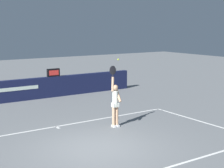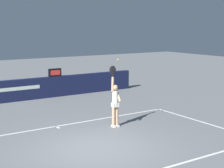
{
  "view_description": "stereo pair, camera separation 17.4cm",
  "coord_description": "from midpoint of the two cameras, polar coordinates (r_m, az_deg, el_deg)",
  "views": [
    {
      "loc": [
        -5.43,
        -9.02,
        3.81
      ],
      "look_at": [
        1.88,
        1.87,
        1.62
      ],
      "focal_mm": 56.37,
      "sensor_mm": 36.0,
      "label": 1
    },
    {
      "loc": [
        -5.28,
        -9.12,
        3.81
      ],
      "look_at": [
        1.88,
        1.87,
        1.62
      ],
      "focal_mm": 56.37,
      "sensor_mm": 36.0,
      "label": 2
    }
  ],
  "objects": [
    {
      "name": "ground_plane",
      "position": [
        11.2,
        -2.43,
        -10.42
      ],
      "size": [
        60.0,
        60.0,
        0.0
      ],
      "primitive_type": "plane",
      "color": "slate"
    },
    {
      "name": "court_lines",
      "position": [
        11.44,
        -3.2,
        -9.97
      ],
      "size": [
        10.4,
        5.38,
        0.0
      ],
      "color": "white",
      "rests_on": "ground"
    },
    {
      "name": "back_wall",
      "position": [
        18.37,
        -15.62,
        -1.09
      ],
      "size": [
        14.28,
        0.29,
        1.11
      ],
      "color": "#151B3F",
      "rests_on": "ground"
    },
    {
      "name": "speed_display",
      "position": [
        19.07,
        -9.0,
        1.85
      ],
      "size": [
        0.7,
        0.16,
        0.42
      ],
      "color": "black",
      "rests_on": "back_wall"
    },
    {
      "name": "tennis_player",
      "position": [
        13.25,
        0.88,
        -2.91
      ],
      "size": [
        0.43,
        0.36,
        2.36
      ],
      "color": "tan",
      "rests_on": "ground"
    },
    {
      "name": "tennis_ball",
      "position": [
        12.94,
        1.39,
        3.99
      ],
      "size": [
        0.07,
        0.07,
        0.07
      ],
      "color": "#C6E52F"
    }
  ]
}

